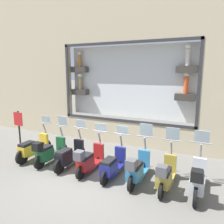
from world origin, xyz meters
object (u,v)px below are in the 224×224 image
at_px(scooter_black_5, 69,156).
at_px(scooter_green_6, 49,151).
at_px(scooter_red_4, 89,160).
at_px(shop_sign_post, 19,130).
at_px(scooter_olive_1, 165,175).
at_px(scooter_yellow_7, 33,148).
at_px(scooter_teal_2, 137,169).
at_px(scooter_silver_0, 197,180).
at_px(scooter_navy_3, 112,165).

relative_size(scooter_black_5, scooter_green_6, 1.00).
bearing_deg(scooter_black_5, scooter_red_4, -94.83).
bearing_deg(scooter_green_6, shop_sign_post, 79.23).
bearing_deg(scooter_olive_1, scooter_yellow_7, 89.24).
xyz_separation_m(scooter_black_5, shop_sign_post, (0.29, 2.68, 0.53)).
relative_size(scooter_teal_2, scooter_red_4, 1.01).
bearing_deg(scooter_silver_0, scooter_green_6, 90.11).
bearing_deg(scooter_black_5, shop_sign_post, 83.91).
xyz_separation_m(scooter_teal_2, scooter_yellow_7, (0.06, 4.27, -0.03)).
height_order(scooter_navy_3, scooter_green_6, scooter_green_6).
height_order(scooter_green_6, shop_sign_post, shop_sign_post).
relative_size(scooter_silver_0, scooter_black_5, 1.01).
relative_size(scooter_olive_1, scooter_navy_3, 1.00).
distance_m(scooter_silver_0, scooter_red_4, 3.42).
bearing_deg(scooter_yellow_7, scooter_olive_1, -90.76).
xyz_separation_m(scooter_green_6, shop_sign_post, (0.35, 1.83, 0.49)).
distance_m(scooter_black_5, scooter_yellow_7, 1.71).
bearing_deg(scooter_green_6, scooter_silver_0, -89.89).
bearing_deg(scooter_green_6, scooter_yellow_7, 85.67).
distance_m(scooter_silver_0, shop_sign_post, 6.98).
relative_size(scooter_red_4, shop_sign_post, 1.01).
bearing_deg(scooter_teal_2, scooter_navy_3, 86.40).
bearing_deg(scooter_black_5, scooter_olive_1, -91.08).
xyz_separation_m(scooter_olive_1, scooter_red_4, (-0.01, 2.56, -0.01)).
bearing_deg(scooter_olive_1, scooter_green_6, 89.96).
distance_m(scooter_silver_0, scooter_olive_1, 0.86).
bearing_deg(scooter_green_6, scooter_teal_2, -89.97).
relative_size(scooter_navy_3, scooter_green_6, 1.00).
bearing_deg(shop_sign_post, scooter_black_5, -96.09).
distance_m(scooter_navy_3, scooter_red_4, 0.86).
distance_m(scooter_black_5, scooter_green_6, 0.86).
bearing_deg(scooter_red_4, scooter_teal_2, -89.58).
height_order(scooter_red_4, shop_sign_post, shop_sign_post).
bearing_deg(scooter_teal_2, scooter_olive_1, -90.33).
bearing_deg(scooter_silver_0, scooter_yellow_7, 89.48).
relative_size(scooter_olive_1, scooter_black_5, 1.00).
bearing_deg(scooter_silver_0, scooter_red_4, 90.35).
height_order(scooter_teal_2, scooter_red_4, scooter_teal_2).
height_order(scooter_olive_1, shop_sign_post, shop_sign_post).
bearing_deg(shop_sign_post, scooter_navy_3, -93.80).
distance_m(scooter_silver_0, scooter_green_6, 5.13).
relative_size(scooter_silver_0, scooter_teal_2, 1.01).
distance_m(scooter_olive_1, shop_sign_post, 6.13).
xyz_separation_m(scooter_silver_0, scooter_yellow_7, (0.05, 5.98, -0.05)).
bearing_deg(scooter_silver_0, scooter_black_5, 89.31).
bearing_deg(scooter_olive_1, scooter_silver_0, -89.12).
distance_m(scooter_olive_1, scooter_yellow_7, 5.13).
height_order(scooter_teal_2, scooter_green_6, scooter_teal_2).
bearing_deg(shop_sign_post, scooter_yellow_7, -106.23).
bearing_deg(scooter_red_4, scooter_olive_1, -89.83).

